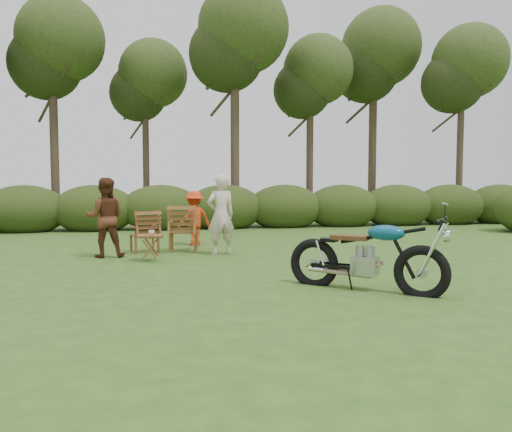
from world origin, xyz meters
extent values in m
plane|color=#29501A|center=(0.00, 0.00, 0.00)|extent=(80.00, 80.00, 0.00)
cylinder|color=#37281E|center=(-5.50, 11.10, 3.60)|extent=(0.28, 0.28, 7.20)
sphere|color=#293F17|center=(-5.50, 11.10, 5.84)|extent=(2.88, 2.88, 2.88)
cylinder|color=#37281E|center=(-2.50, 12.20, 3.15)|extent=(0.24, 0.24, 6.30)
sphere|color=#293F17|center=(-2.50, 12.20, 5.11)|extent=(2.52, 2.52, 2.52)
cylinder|color=#37281E|center=(0.50, 10.00, 3.83)|extent=(0.30, 0.30, 7.65)
sphere|color=#293F17|center=(0.50, 10.00, 6.21)|extent=(3.06, 3.06, 3.06)
cylinder|color=#37281E|center=(3.50, 11.10, 3.24)|extent=(0.26, 0.26, 6.48)
sphere|color=#293F17|center=(3.50, 11.10, 5.26)|extent=(2.59, 2.59, 2.59)
cylinder|color=#37281E|center=(6.50, 12.20, 3.96)|extent=(0.32, 0.32, 7.92)
sphere|color=#293F17|center=(6.50, 12.20, 6.42)|extent=(3.17, 3.17, 3.17)
cylinder|color=#37281E|center=(9.00, 10.00, 3.42)|extent=(0.24, 0.24, 6.84)
sphere|color=#293F17|center=(9.00, 10.00, 5.55)|extent=(2.74, 2.74, 2.74)
ellipsoid|color=#243814|center=(-6.00, 9.00, 0.63)|extent=(2.52, 1.68, 1.51)
ellipsoid|color=#243814|center=(-4.00, 9.00, 0.63)|extent=(2.52, 1.68, 1.51)
ellipsoid|color=#243814|center=(-2.00, 9.00, 0.63)|extent=(2.52, 1.68, 1.51)
ellipsoid|color=#243814|center=(0.00, 9.00, 0.63)|extent=(2.52, 1.68, 1.51)
ellipsoid|color=#243814|center=(2.00, 9.00, 0.63)|extent=(2.52, 1.68, 1.51)
ellipsoid|color=#243814|center=(4.00, 9.00, 0.63)|extent=(2.52, 1.68, 1.51)
ellipsoid|color=#243814|center=(6.00, 9.00, 0.63)|extent=(2.52, 1.68, 1.51)
ellipsoid|color=#243814|center=(8.00, 9.00, 0.63)|extent=(2.52, 1.68, 1.51)
ellipsoid|color=#243814|center=(10.00, 9.00, 0.63)|extent=(2.52, 1.68, 1.51)
imported|color=beige|center=(-2.25, 2.65, 0.54)|extent=(0.14, 0.14, 0.09)
imported|color=beige|center=(-0.87, 3.21, 0.00)|extent=(0.68, 0.54, 1.63)
imported|color=#512817|center=(-3.15, 3.31, 0.00)|extent=(0.78, 0.62, 1.57)
imported|color=red|center=(-1.28, 4.84, 0.00)|extent=(0.94, 0.76, 1.27)
camera|label=1|loc=(-2.16, -6.86, 1.50)|focal=35.00mm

